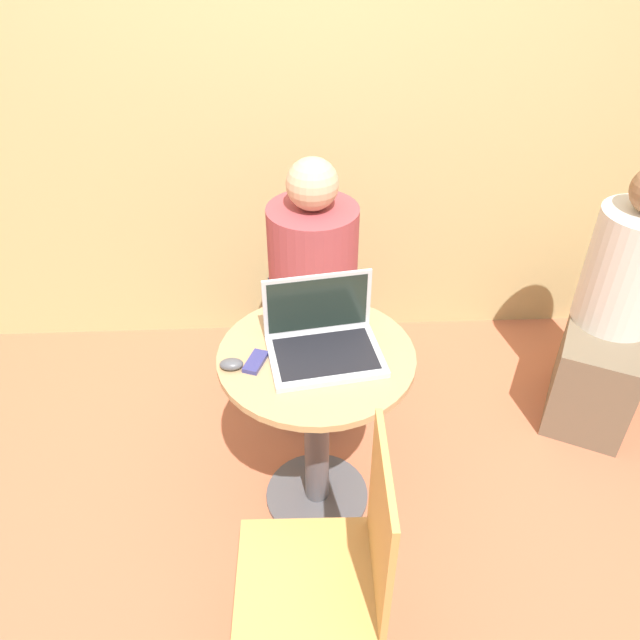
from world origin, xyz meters
The scene contains 9 objects.
ground_plane centered at (0.00, 0.00, 0.00)m, with size 12.00×12.00×0.00m, color #B26042.
back_wall centered at (0.00, 1.14, 1.30)m, with size 7.00×0.05×2.60m.
round_table centered at (0.00, 0.00, 0.50)m, with size 0.65×0.65×0.74m.
laptop centered at (0.02, 0.01, 0.79)m, with size 0.40×0.32×0.24m.
cell_phone centered at (-0.20, -0.04, 0.75)m, with size 0.08×0.12×0.02m.
computer_mouse centered at (-0.27, -0.06, 0.76)m, with size 0.08×0.05×0.03m.
chair_empty centered at (0.02, -0.61, 0.46)m, with size 0.41×0.41×0.92m.
person_seated centered at (0.00, 0.61, 0.49)m, with size 0.38×0.57×1.19m.
person_background centered at (1.27, 0.47, 0.47)m, with size 0.50×0.57×1.14m.
Camera 1 is at (-0.06, -1.56, 2.06)m, focal length 35.00 mm.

